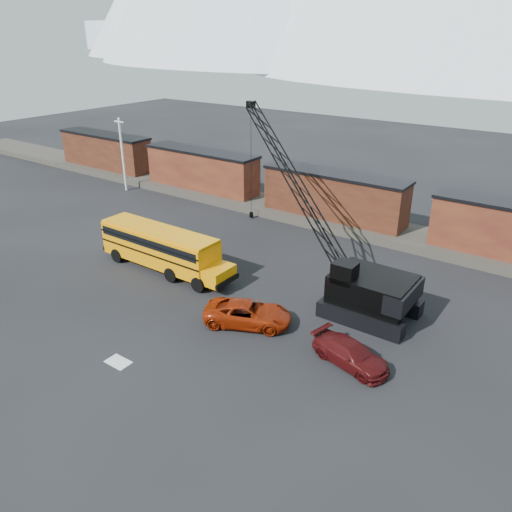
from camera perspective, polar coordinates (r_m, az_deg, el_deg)
The scene contains 11 objects.
ground at distance 31.33m, azimuth -10.45°, elevation -7.98°, with size 160.00×160.00×0.00m, color black.
gravel_berm at distance 47.34m, azimuth 8.71°, elevation 4.10°, with size 120.00×5.00×0.70m, color #443F38.
boxcar_west_far at distance 66.72m, azimuth -16.79°, elevation 11.48°, with size 13.70×3.10×4.17m.
boxcar_west_near at distance 55.26m, azimuth -6.19°, elevation 9.82°, with size 13.70×3.10×4.17m.
boxcar_mid at distance 46.56m, azimuth 8.90°, elevation 6.88°, with size 13.70×3.10×4.17m.
utility_pole at distance 57.87m, azimuth -15.01°, elevation 11.23°, with size 1.40×0.24×8.00m.
snow_patch at distance 28.90m, azimuth -15.46°, elevation -11.60°, with size 1.40×0.90×0.02m, color silver.
school_bus at distance 37.75m, azimuth -10.59°, elevation 0.94°, with size 11.65×2.65×3.19m.
red_pickup at distance 30.74m, azimuth -0.93°, elevation -6.58°, with size 2.47×5.35×1.49m, color maroon.
maroon_suv at distance 27.86m, azimuth 10.75°, elevation -10.92°, with size 1.85×4.55×1.32m, color #440C0D.
crawler_crane at distance 38.27m, azimuth 4.15°, elevation 9.01°, with size 19.93×12.71×11.10m.
Camera 1 is at (19.68, -17.87, 16.59)m, focal length 35.00 mm.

